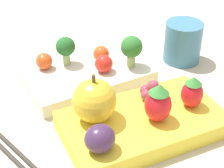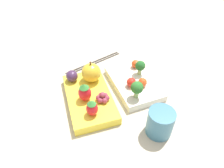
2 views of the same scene
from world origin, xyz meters
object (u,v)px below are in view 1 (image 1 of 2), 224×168
Objects in this scene: strawberry_1 at (158,103)px; drinking_cup at (183,42)px; apple at (94,101)px; chopsticks_pair at (1,140)px; grape_cluster at (153,92)px; broccoli_floret_1 at (66,47)px; cherry_tomato_0 at (101,54)px; plum at (100,139)px; bento_box_fruit at (144,123)px; broccoli_floret_0 at (132,48)px; cherry_tomato_2 at (104,64)px; cherry_tomato_1 at (44,61)px; strawberry_0 at (192,92)px; bento_box_savoury at (85,76)px.

strawberry_1 is 0.20m from drinking_cup.
chopsticks_pair is (-0.11, 0.05, -0.05)m from apple.
drinking_cup is 0.32× the size of chopsticks_pair.
apple is at bearing 145.26° from strawberry_1.
broccoli_floret_1 is at bearing 109.77° from grape_cluster.
chopsticks_pair is (-0.17, 0.09, -0.05)m from strawberry_1.
plum reaches higher than cherry_tomato_0.
bento_box_fruit is 4.36× the size of broccoli_floret_0.
cherry_tomato_2 reaches higher than chopsticks_pair.
apple is at bearing 176.56° from grape_cluster.
cherry_tomato_1 is 0.23m from strawberry_0.
cherry_tomato_0 is at bearing 54.50° from apple.
broccoli_floret_1 is at bearing 96.69° from bento_box_fruit.
bento_box_savoury reaches higher than chopsticks_pair.
broccoli_floret_1 is at bearing 32.56° from chopsticks_pair.
broccoli_floret_0 is 0.97× the size of strawberry_1.
strawberry_1 is at bearing -84.51° from bento_box_savoury.
plum is at bearing -136.70° from broccoli_floret_0.
cherry_tomato_1 reaches higher than bento_box_fruit.
cherry_tomato_1 is 0.38× the size of drinking_cup.
chopsticks_pair is at bearing -137.98° from cherry_tomato_1.
strawberry_1 is at bearing -141.72° from drinking_cup.
plum reaches higher than chopsticks_pair.
broccoli_floret_0 is 0.10m from broccoli_floret_1.
apple is 1.78× the size of plum.
cherry_tomato_2 is 0.40× the size of drinking_cup.
apple is at bearing -90.29° from cherry_tomato_1.
apple is 0.96× the size of drinking_cup.
strawberry_1 reaches higher than cherry_tomato_0.
strawberry_0 is 1.23× the size of plum.
drinking_cup is at bearing -17.61° from cherry_tomato_1.
strawberry_0 reaches higher than drinking_cup.
bento_box_fruit is at bearing -26.54° from chopsticks_pair.
apple is 0.13m from chopsticks_pair.
apple reaches higher than cherry_tomato_1.
cherry_tomato_2 is 0.17m from plum.
bento_box_fruit is 0.04m from strawberry_1.
cherry_tomato_1 is (-0.08, 0.03, -0.00)m from cherry_tomato_0.
cherry_tomato_1 is 0.20m from plum.
drinking_cup is at bearing -0.91° from broccoli_floret_0.
apple is at bearing 158.37° from strawberry_0.
cherry_tomato_1 is at bearing 82.91° from plum.
cherry_tomato_2 is at bearing 166.56° from broccoli_floret_0.
cherry_tomato_0 and cherry_tomato_1 have the same top height.
cherry_tomato_0 reaches higher than bento_box_fruit.
strawberry_0 is (0.05, -0.14, 0.01)m from cherry_tomato_2.
bento_box_savoury is 7.66× the size of cherry_tomato_0.
plum is at bearing -166.12° from bento_box_fruit.
cherry_tomato_2 is 0.15m from strawberry_0.
grape_cluster is (0.02, -0.10, -0.00)m from cherry_tomato_2.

